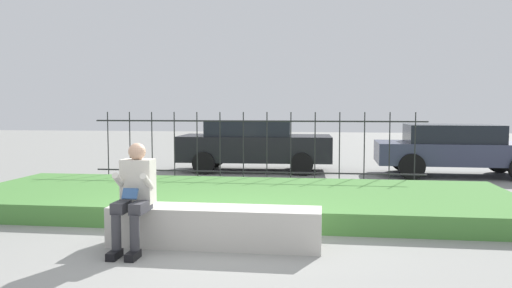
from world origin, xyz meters
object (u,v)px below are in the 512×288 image
object	(u,v)px
person_seated_reader	(135,192)
car_parked_center	(254,144)
stone_bench	(214,229)
car_parked_right	(456,148)

from	to	relation	value
person_seated_reader	car_parked_center	bearing A→B (deg)	87.39
stone_bench	car_parked_center	size ratio (longest dim) A/B	0.63
car_parked_center	car_parked_right	bearing A→B (deg)	-5.94
person_seated_reader	car_parked_right	bearing A→B (deg)	53.30
stone_bench	car_parked_center	distance (m)	7.53
stone_bench	car_parked_center	xyz separation A→B (m)	(-0.55, 7.49, 0.51)
person_seated_reader	car_parked_right	world-z (taller)	car_parked_right
stone_bench	person_seated_reader	xyz separation A→B (m)	(-0.91, -0.30, 0.49)
car_parked_right	car_parked_center	bearing A→B (deg)	177.62
stone_bench	car_parked_right	size ratio (longest dim) A/B	0.65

